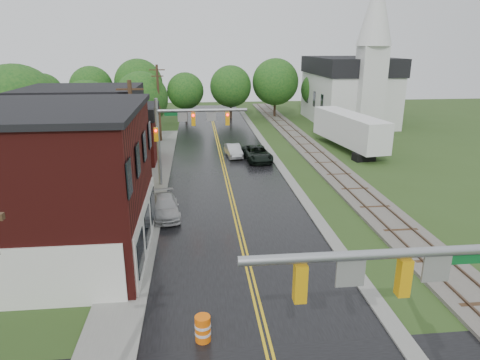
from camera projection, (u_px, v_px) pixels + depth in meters
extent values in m
cube|color=black|center=(225.00, 173.00, 39.00)|extent=(10.00, 90.00, 0.02)
cube|color=gray|center=(274.00, 158.00, 44.27)|extent=(0.80, 70.00, 0.12)
cube|color=gray|center=(151.00, 194.00, 33.66)|extent=(2.40, 50.00, 0.12)
cube|color=#4D1310|center=(6.00, 189.00, 22.35)|extent=(14.00, 10.00, 8.00)
cube|color=silver|center=(146.00, 228.00, 23.80)|extent=(0.10, 9.50, 3.00)
cube|color=tan|center=(87.00, 153.00, 33.16)|extent=(8.00, 7.00, 6.40)
cube|color=#3F0F0C|center=(120.00, 140.00, 42.09)|extent=(7.00, 6.00, 4.40)
cube|color=silver|center=(347.00, 98.00, 63.58)|extent=(10.00, 16.00, 7.00)
cube|color=black|center=(350.00, 66.00, 62.15)|extent=(10.40, 16.40, 2.40)
cube|color=silver|center=(369.00, 90.00, 55.40)|extent=(3.20, 3.20, 11.00)
cone|color=silver|center=(377.00, 7.00, 52.35)|extent=(4.40, 4.40, 9.00)
cube|color=#59544C|center=(317.00, 156.00, 44.69)|extent=(3.20, 80.00, 0.20)
cube|color=#4C3828|center=(311.00, 154.00, 44.58)|extent=(0.10, 80.00, 0.12)
cube|color=#4C3828|center=(324.00, 154.00, 44.72)|extent=(0.10, 80.00, 0.12)
cylinder|color=gray|center=(380.00, 254.00, 10.78)|extent=(7.20, 0.26, 0.26)
cube|color=orange|center=(404.00, 277.00, 11.07)|extent=(0.32, 0.30, 1.05)
cube|color=orange|center=(300.00, 283.00, 10.80)|extent=(0.32, 0.30, 1.05)
cube|color=gray|center=(436.00, 269.00, 11.09)|extent=(0.75, 0.06, 0.75)
cube|color=gray|center=(350.00, 273.00, 10.86)|extent=(0.75, 0.06, 0.75)
cube|color=#0C5926|center=(464.00, 259.00, 11.08)|extent=(1.40, 0.04, 0.30)
cylinder|color=gray|center=(158.00, 143.00, 34.52)|extent=(0.28, 0.28, 7.20)
cylinder|color=gray|center=(202.00, 110.00, 34.08)|extent=(7.20, 0.26, 0.26)
cube|color=orange|center=(193.00, 119.00, 34.22)|extent=(0.32, 0.30, 1.05)
cube|color=orange|center=(227.00, 119.00, 34.49)|extent=(0.32, 0.30, 1.05)
cube|color=gray|center=(182.00, 117.00, 34.07)|extent=(0.75, 0.06, 0.75)
cube|color=gray|center=(211.00, 116.00, 34.30)|extent=(0.75, 0.06, 0.75)
cube|color=#0C5926|center=(173.00, 114.00, 33.93)|extent=(1.40, 0.04, 0.30)
sphere|color=#FF0C0C|center=(193.00, 115.00, 33.95)|extent=(0.20, 0.20, 0.20)
cylinder|color=#382616|center=(134.00, 147.00, 29.39)|extent=(0.28, 0.28, 9.00)
cube|color=#382616|center=(130.00, 89.00, 28.20)|extent=(1.80, 0.12, 0.12)
cube|color=#382616|center=(131.00, 100.00, 28.41)|extent=(1.40, 0.12, 0.12)
cylinder|color=#382616|center=(159.00, 104.00, 50.23)|extent=(0.28, 0.28, 9.00)
cube|color=#382616|center=(157.00, 70.00, 49.04)|extent=(1.80, 0.12, 0.12)
cube|color=#382616|center=(157.00, 76.00, 49.26)|extent=(1.40, 0.12, 0.12)
cylinder|color=black|center=(25.00, 155.00, 38.61)|extent=(0.36, 0.36, 3.42)
sphere|color=#134417|center=(18.00, 108.00, 37.34)|extent=(7.60, 7.60, 7.60)
sphere|color=#134417|center=(24.00, 116.00, 37.22)|extent=(5.32, 5.32, 5.32)
cylinder|color=black|center=(91.00, 139.00, 46.69)|extent=(0.36, 0.36, 2.70)
sphere|color=#134417|center=(88.00, 109.00, 45.69)|extent=(6.00, 6.00, 6.00)
sphere|color=#134417|center=(93.00, 114.00, 45.53)|extent=(4.20, 4.20, 4.20)
cylinder|color=black|center=(144.00, 127.00, 52.84)|extent=(0.36, 0.36, 2.88)
sphere|color=#134417|center=(142.00, 98.00, 51.77)|extent=(6.40, 6.40, 6.40)
sphere|color=#134417|center=(147.00, 103.00, 51.62)|extent=(4.48, 4.48, 4.48)
imported|color=black|center=(257.00, 154.00, 42.93)|extent=(2.84, 5.38, 1.44)
imported|color=#ABABB0|center=(233.00, 151.00, 44.43)|extent=(1.76, 4.03, 1.29)
imported|color=silver|center=(165.00, 207.00, 29.13)|extent=(2.40, 4.69, 1.30)
cube|color=black|center=(364.00, 157.00, 43.04)|extent=(2.21, 1.48, 0.80)
cylinder|color=gray|center=(338.00, 140.00, 50.55)|extent=(0.16, 0.16, 0.80)
cube|color=silver|center=(349.00, 128.00, 46.94)|extent=(4.54, 12.95, 3.17)
cylinder|color=orange|center=(203.00, 329.00, 16.84)|extent=(0.82, 0.82, 1.11)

